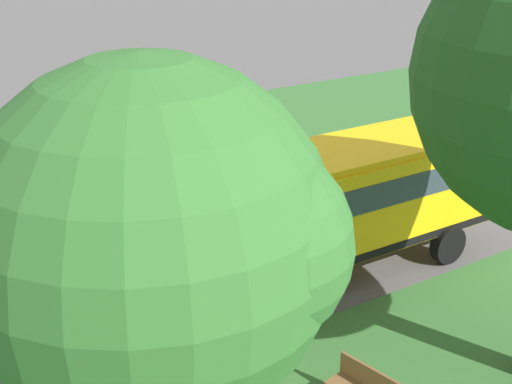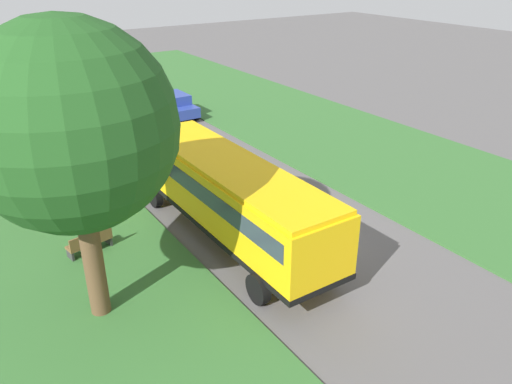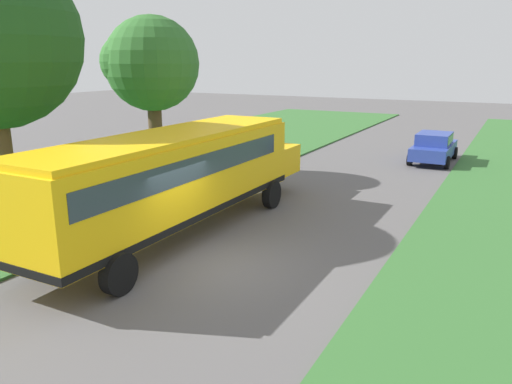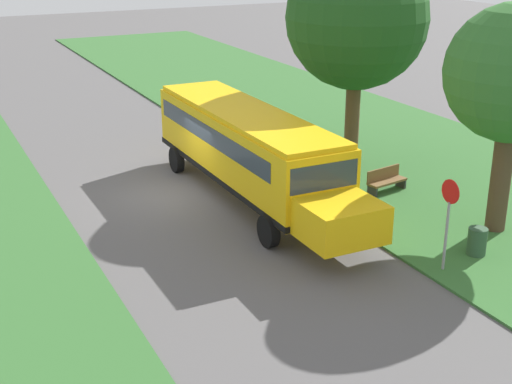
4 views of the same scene
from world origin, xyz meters
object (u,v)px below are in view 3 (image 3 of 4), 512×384
oak_tree_roadside_mid (148,65)px  stop_sign (236,140)px  school_bus (177,173)px  park_bench (104,189)px  trash_bin (205,166)px  car_blue_nearest (434,146)px

oak_tree_roadside_mid → stop_sign: 5.06m
school_bus → oak_tree_roadside_mid: oak_tree_roadside_mid is taller
park_bench → trash_bin: 5.65m
car_blue_nearest → park_bench: (-9.75, -13.78, -0.40)m
car_blue_nearest → oak_tree_roadside_mid: size_ratio=0.62×
stop_sign → park_bench: 6.50m
car_blue_nearest → oak_tree_roadside_mid: 15.02m
car_blue_nearest → park_bench: bearing=-125.3°
stop_sign → trash_bin: 2.01m
oak_tree_roadside_mid → stop_sign: bearing=24.9°
car_blue_nearest → stop_sign: (-7.40, -7.85, 0.86)m
school_bus → car_blue_nearest: bearing=71.9°
school_bus → trash_bin: (-3.87, 7.27, -1.47)m
stop_sign → trash_bin: stop_sign is taller
school_bus → park_bench: size_ratio=7.47×
stop_sign → car_blue_nearest: bearing=46.7°
car_blue_nearest → park_bench: 16.88m
park_bench → oak_tree_roadside_mid: bearing=104.8°
school_bus → oak_tree_roadside_mid: 8.92m
school_bus → park_bench: 5.20m
trash_bin → car_blue_nearest: bearing=42.6°
oak_tree_roadside_mid → trash_bin: oak_tree_roadside_mid is taller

